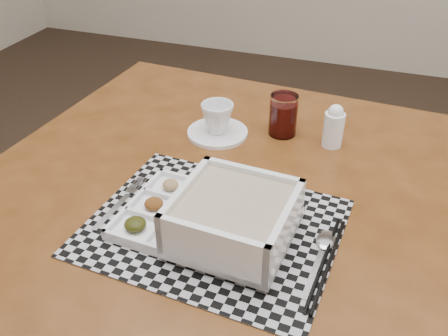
{
  "coord_description": "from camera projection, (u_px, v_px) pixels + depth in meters",
  "views": [
    {
      "loc": [
        0.49,
        -1.16,
        1.45
      ],
      "look_at": [
        0.23,
        -0.43,
        0.93
      ],
      "focal_mm": 40.0,
      "sensor_mm": 36.0,
      "label": 1
    }
  ],
  "objects": [
    {
      "name": "serving_tray",
      "position": [
        227.0,
        221.0,
        0.89
      ],
      "size": [
        0.33,
        0.25,
        0.1
      ],
      "color": "white",
      "rests_on": "placemat"
    },
    {
      "name": "fork",
      "position": [
        121.0,
        201.0,
        1.01
      ],
      "size": [
        0.03,
        0.19,
        0.0
      ],
      "color": "#BABAC1",
      "rests_on": "placemat"
    },
    {
      "name": "spoon",
      "position": [
        324.0,
        245.0,
        0.9
      ],
      "size": [
        0.04,
        0.18,
        0.01
      ],
      "color": "#BABAC1",
      "rests_on": "placemat"
    },
    {
      "name": "juice_glass",
      "position": [
        283.0,
        116.0,
        1.21
      ],
      "size": [
        0.07,
        0.07,
        0.1
      ],
      "color": "white",
      "rests_on": "dining_table"
    },
    {
      "name": "placemat",
      "position": [
        213.0,
        227.0,
        0.94
      ],
      "size": [
        0.48,
        0.4,
        0.0
      ],
      "primitive_type": "cube",
      "rotation": [
        0.0,
        0.0,
        -0.07
      ],
      "color": "#ADACB4",
      "rests_on": "dining_table"
    },
    {
      "name": "creamer_bottle",
      "position": [
        334.0,
        126.0,
        1.17
      ],
      "size": [
        0.05,
        0.05,
        0.11
      ],
      "color": "white",
      "rests_on": "dining_table"
    },
    {
      "name": "cup",
      "position": [
        217.0,
        118.0,
        1.21
      ],
      "size": [
        0.09,
        0.09,
        0.07
      ],
      "primitive_type": "imported",
      "rotation": [
        0.0,
        0.0,
        -0.17
      ],
      "color": "white",
      "rests_on": "saucer"
    },
    {
      "name": "dining_table",
      "position": [
        231.0,
        227.0,
        1.08
      ],
      "size": [
        1.18,
        1.18,
        0.83
      ],
      "color": "#4C280D",
      "rests_on": "ground"
    },
    {
      "name": "chopsticks",
      "position": [
        326.0,
        263.0,
        0.86
      ],
      "size": [
        0.03,
        0.24,
        0.01
      ],
      "color": "black",
      "rests_on": "placemat"
    },
    {
      "name": "floor",
      "position": [
        204.0,
        303.0,
        1.86
      ],
      "size": [
        5.0,
        5.0,
        0.0
      ],
      "primitive_type": "plane",
      "color": "#2F2217",
      "rests_on": "ground"
    },
    {
      "name": "saucer",
      "position": [
        218.0,
        133.0,
        1.23
      ],
      "size": [
        0.15,
        0.15,
        0.01
      ],
      "primitive_type": "cylinder",
      "color": "white",
      "rests_on": "dining_table"
    }
  ]
}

